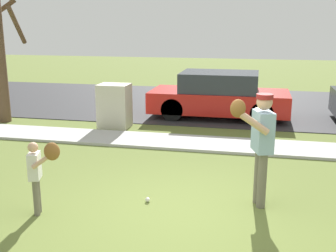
{
  "coord_description": "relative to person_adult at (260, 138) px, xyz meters",
  "views": [
    {
      "loc": [
        1.02,
        -5.56,
        2.74
      ],
      "look_at": [
        -0.46,
        1.25,
        1.0
      ],
      "focal_mm": 44.45,
      "sensor_mm": 36.0,
      "label": 1
    }
  ],
  "objects": [
    {
      "name": "ground_plane",
      "position": [
        -1.1,
        2.98,
        -1.08
      ],
      "size": [
        48.0,
        48.0,
        0.0
      ],
      "primitive_type": "plane",
      "color": "olive"
    },
    {
      "name": "sidewalk_strip",
      "position": [
        -1.1,
        3.08,
        -1.05
      ],
      "size": [
        36.0,
        1.2,
        0.06
      ],
      "primitive_type": "cube",
      "color": "#B2B2AD",
      "rests_on": "ground"
    },
    {
      "name": "road_surface",
      "position": [
        -1.1,
        8.08,
        -1.07
      ],
      "size": [
        36.0,
        6.8,
        0.02
      ],
      "primitive_type": "cube",
      "color": "#2D2D30",
      "rests_on": "ground"
    },
    {
      "name": "person_adult",
      "position": [
        0.0,
        0.0,
        0.0
      ],
      "size": [
        0.66,
        0.78,
        1.73
      ],
      "rotation": [
        0.0,
        0.0,
        -2.83
      ],
      "color": "#6B6656",
      "rests_on": "ground"
    },
    {
      "name": "person_child",
      "position": [
        -3.07,
        -0.99,
        -0.36
      ],
      "size": [
        0.56,
        0.37,
        1.13
      ],
      "rotation": [
        0.0,
        0.0,
        0.31
      ],
      "color": "#6B6656",
      "rests_on": "ground"
    },
    {
      "name": "baseball",
      "position": [
        -1.67,
        -0.25,
        -1.04
      ],
      "size": [
        0.07,
        0.07,
        0.07
      ],
      "primitive_type": "sphere",
      "color": "white",
      "rests_on": "ground"
    },
    {
      "name": "utility_cabinet",
      "position": [
        -3.78,
        4.24,
        -0.5
      ],
      "size": [
        0.81,
        0.64,
        1.16
      ],
      "primitive_type": "cube",
      "color": "beige",
      "rests_on": "ground"
    },
    {
      "name": "parked_hatchback_red",
      "position": [
        -1.17,
        6.0,
        -0.42
      ],
      "size": [
        4.0,
        1.75,
        1.33
      ],
      "color": "red",
      "rests_on": "road_surface"
    }
  ]
}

